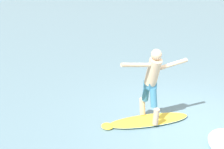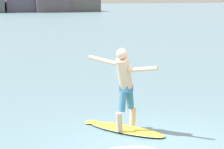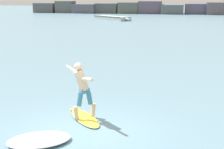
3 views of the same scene
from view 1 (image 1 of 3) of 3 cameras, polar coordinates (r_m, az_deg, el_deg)
ground_plane at (r=8.90m, az=11.73°, el=-7.30°), size 200.00×200.00×0.00m
surfboard at (r=8.81m, az=5.39°, el=-6.99°), size 1.63×2.02×0.21m
surfer at (r=8.31m, az=6.17°, el=-0.67°), size 1.20×1.25×1.75m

